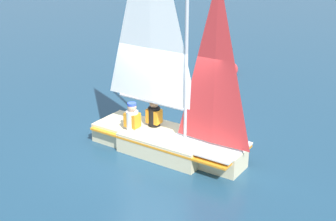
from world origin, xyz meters
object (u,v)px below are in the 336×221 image
(sailor_helm, at_px, (154,120))
(sailor_crew, at_px, (132,124))
(buoy_marker, at_px, (231,69))
(sailboat_main, at_px, (167,117))

(sailor_helm, bearing_deg, sailor_crew, -121.22)
(sailor_crew, bearing_deg, buoy_marker, 96.00)
(sailboat_main, xyz_separation_m, sailor_helm, (-0.02, 0.59, -0.28))
(sailor_helm, bearing_deg, buoy_marker, 99.14)
(sailboat_main, height_order, buoy_marker, sailboat_main)
(sailboat_main, relative_size, sailor_helm, 5.16)
(buoy_marker, bearing_deg, sailor_crew, -149.69)
(sailor_crew, bearing_deg, sailor_helm, 58.78)
(sailor_helm, relative_size, buoy_marker, 1.11)
(sailor_crew, xyz_separation_m, buoy_marker, (5.87, 3.43, -0.44))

